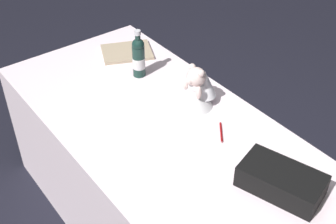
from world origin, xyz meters
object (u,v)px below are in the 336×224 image
at_px(signing_pen, 221,133).
at_px(gift_case_black, 281,181).
at_px(teddy_bear_bride, 198,88).
at_px(champagne_bottle, 139,57).
at_px(guestbook, 127,52).

xyz_separation_m(signing_pen, gift_case_black, (-0.40, 0.05, 0.04)).
xyz_separation_m(teddy_bear_bride, champagne_bottle, (0.40, 0.08, 0.02)).
bearing_deg(guestbook, signing_pen, -159.59).
relative_size(signing_pen, guestbook, 0.40).
distance_m(teddy_bear_bride, signing_pen, 0.27).
bearing_deg(signing_pen, champagne_bottle, 1.72).
xyz_separation_m(teddy_bear_bride, guestbook, (0.64, 0.01, -0.09)).
bearing_deg(teddy_bear_bride, guestbook, 0.49).
xyz_separation_m(champagne_bottle, signing_pen, (-0.64, -0.02, -0.11)).
xyz_separation_m(champagne_bottle, gift_case_black, (-1.04, 0.03, -0.07)).
bearing_deg(signing_pen, guestbook, -3.58).
height_order(teddy_bear_bride, gift_case_black, teddy_bear_bride).
xyz_separation_m(teddy_bear_bride, signing_pen, (-0.24, 0.06, -0.09)).
height_order(champagne_bottle, signing_pen, champagne_bottle).
distance_m(champagne_bottle, guestbook, 0.27).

